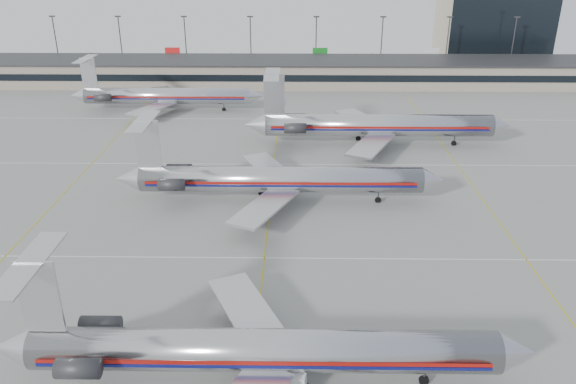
{
  "coord_description": "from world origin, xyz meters",
  "views": [
    {
      "loc": [
        3.5,
        -45.84,
        33.02
      ],
      "look_at": [
        2.59,
        18.62,
        4.5
      ],
      "focal_mm": 35.0,
      "sensor_mm": 36.0,
      "label": 1
    }
  ],
  "objects_px": {
    "jet_second_row": "(274,179)",
    "uld_container": "(296,383)",
    "jet_foreground": "(253,349)",
    "belt_loader": "(309,358)"
  },
  "relations": [
    {
      "from": "jet_foreground",
      "to": "belt_loader",
      "type": "height_order",
      "value": "jet_foreground"
    },
    {
      "from": "uld_container",
      "to": "belt_loader",
      "type": "distance_m",
      "value": 3.68
    },
    {
      "from": "jet_second_row",
      "to": "uld_container",
      "type": "relative_size",
      "value": 22.1
    },
    {
      "from": "jet_foreground",
      "to": "jet_second_row",
      "type": "height_order",
      "value": "jet_second_row"
    },
    {
      "from": "jet_second_row",
      "to": "belt_loader",
      "type": "xyz_separation_m",
      "value": [
        4.21,
        -33.0,
        -2.91
      ]
    },
    {
      "from": "jet_foreground",
      "to": "belt_loader",
      "type": "relative_size",
      "value": 11.48
    },
    {
      "from": "uld_container",
      "to": "jet_foreground",
      "type": "bearing_deg",
      "value": 171.87
    },
    {
      "from": "uld_container",
      "to": "belt_loader",
      "type": "xyz_separation_m",
      "value": [
        1.11,
        3.49,
        -0.44
      ]
    },
    {
      "from": "jet_second_row",
      "to": "uld_container",
      "type": "distance_m",
      "value": 36.7
    },
    {
      "from": "uld_container",
      "to": "jet_second_row",
      "type": "bearing_deg",
      "value": 104.67
    }
  ]
}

